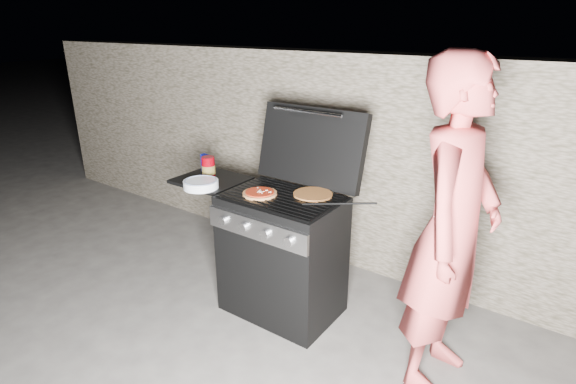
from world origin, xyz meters
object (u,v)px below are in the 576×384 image
Objects in this scene: gas_grill at (255,245)px; pizza_topped at (260,193)px; sauce_jar at (208,167)px; person at (452,232)px.

gas_grill is 0.49m from pizza_topped.
sauce_jar is at bearing 170.10° from pizza_topped.
gas_grill is at bearing 148.01° from pizza_topped.
person is (1.86, -0.02, -0.03)m from sauce_jar.
sauce_jar reaches higher than gas_grill.
person is (1.39, 0.01, 0.50)m from gas_grill.
gas_grill is 5.69× the size of pizza_topped.
pizza_topped is (0.11, -0.07, 0.47)m from gas_grill.
gas_grill is 1.47m from person.
person reaches higher than sauce_jar.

